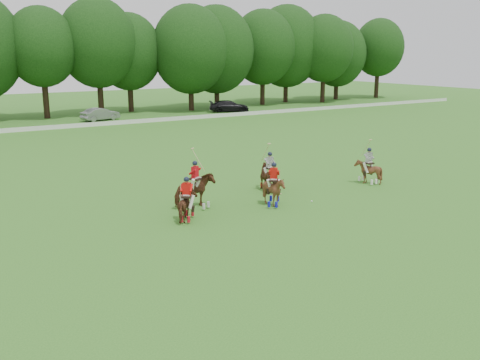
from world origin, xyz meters
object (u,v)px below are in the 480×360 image
car_mid (100,114)px  polo_stripe_a (270,177)px  polo_red_b (195,191)px  polo_red_c (274,190)px  car_right (229,106)px  polo_stripe_b (368,171)px  polo_red_a (187,205)px  polo_ball (312,201)px

car_mid → polo_stripe_a: bearing=163.0°
car_mid → polo_stripe_a: (-1.72, -36.39, 0.07)m
polo_red_b → polo_red_c: 4.00m
car_right → polo_red_c: bearing=175.2°
polo_red_c → polo_stripe_b: bearing=6.7°
polo_red_a → polo_stripe_b: 12.47m
car_right → polo_stripe_a: size_ratio=1.87×
car_right → polo_ball: (-18.43, -39.59, -0.71)m
polo_red_b → polo_ball: bearing=-22.0°
polo_red_a → polo_ball: (6.99, -0.62, -0.70)m
polo_red_a → polo_ball: bearing=-5.1°
polo_stripe_b → polo_ball: polo_stripe_b is taller
polo_red_b → polo_stripe_b: bearing=-4.5°
polo_red_a → polo_stripe_a: 6.99m
polo_red_b → polo_ball: 6.19m
polo_stripe_a → polo_ball: 3.32m
car_mid → polo_red_c: (-3.32, -39.05, 0.08)m
car_right → polo_red_b: bearing=170.1°
polo_red_c → polo_stripe_b: (7.55, 0.89, -0.04)m
polo_red_b → polo_ball: size_ratio=32.97×
polo_red_c → polo_stripe_a: 3.11m
car_right → polo_ball: 43.67m
polo_stripe_a → polo_stripe_b: (5.95, -1.78, -0.03)m
car_mid → polo_red_c: 39.19m
polo_red_a → polo_red_b: size_ratio=0.71×
polo_red_b → polo_stripe_b: size_ratio=1.09×
car_right → polo_red_a: 46.52m
polo_red_c → polo_ball: (2.10, -0.53, -0.76)m
polo_ball → polo_red_c: bearing=165.8°
polo_stripe_b → car_right: bearing=71.2°
polo_red_c → polo_red_a: bearing=179.0°
car_mid → polo_ball: 39.61m
car_right → car_mid: bearing=112.9°
car_right → polo_red_b: size_ratio=1.75×
polo_ball → polo_red_b: bearing=158.0°
polo_red_a → polo_red_c: size_ratio=0.93×
car_mid → polo_stripe_b: bearing=172.0°
polo_red_c → polo_ball: 2.29m
car_mid → polo_red_b: polo_red_b is taller
car_mid → car_right: size_ratio=0.85×
polo_stripe_a → polo_stripe_b: bearing=-16.6°
car_mid → polo_stripe_a: size_ratio=1.60×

